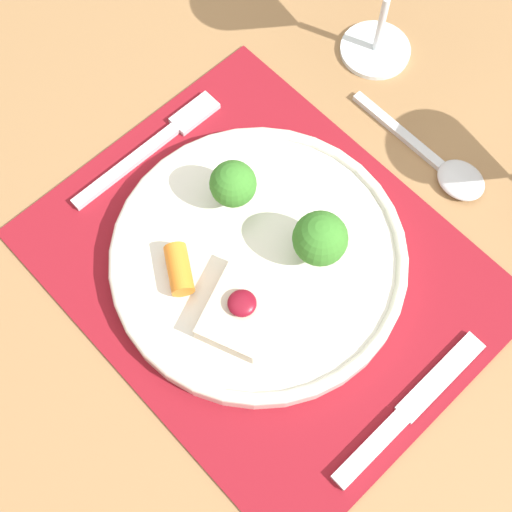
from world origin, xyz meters
TOP-DOWN VIEW (x-y plane):
  - ground_plane at (0.00, 0.00)m, footprint 8.00×8.00m
  - dining_table at (0.00, 0.00)m, footprint 1.55×1.15m
  - placemat at (0.00, 0.00)m, footprint 0.42×0.33m
  - dinner_plate at (-0.01, -0.00)m, footprint 0.29×0.29m
  - fork at (-0.18, 0.01)m, footprint 0.02×0.19m
  - knife at (0.19, -0.01)m, footprint 0.02×0.19m
  - spoon at (0.05, 0.21)m, footprint 0.17×0.04m

SIDE VIEW (x-z plane):
  - ground_plane at x=0.00m, z-range 0.00..0.00m
  - dining_table at x=0.00m, z-range 0.29..1.02m
  - placemat at x=0.00m, z-range 0.73..0.73m
  - fork at x=-0.18m, z-range 0.73..0.74m
  - knife at x=0.19m, z-range 0.73..0.74m
  - spoon at x=0.05m, z-range 0.73..0.74m
  - dinner_plate at x=-0.01m, z-range 0.71..0.79m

